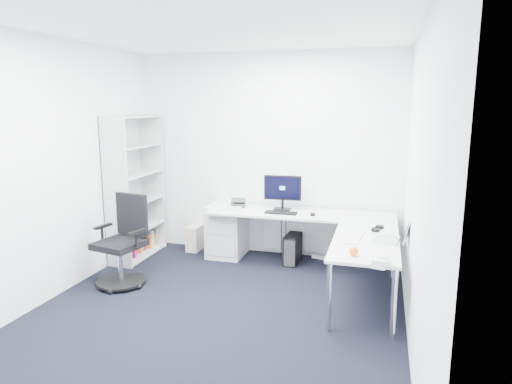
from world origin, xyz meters
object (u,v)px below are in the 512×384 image
(monitor, at_px, (282,192))
(bookshelf, at_px, (135,188))
(l_desk, at_px, (296,246))
(laptop, at_px, (387,229))
(task_chair, at_px, (119,242))

(monitor, bearing_deg, bookshelf, -171.73)
(l_desk, xyz_separation_m, laptop, (1.04, -0.62, 0.46))
(task_chair, bearing_deg, bookshelf, 121.38)
(task_chair, xyz_separation_m, monitor, (1.58, 1.32, 0.40))
(l_desk, relative_size, task_chair, 2.28)
(task_chair, height_order, monitor, monitor)
(bookshelf, height_order, task_chair, bookshelf)
(monitor, bearing_deg, l_desk, -59.95)
(task_chair, bearing_deg, monitor, 51.85)
(bookshelf, bearing_deg, task_chair, -70.56)
(l_desk, height_order, bookshelf, bookshelf)
(bookshelf, relative_size, task_chair, 1.85)
(l_desk, relative_size, monitor, 4.81)
(bookshelf, relative_size, monitor, 3.90)
(bookshelf, bearing_deg, l_desk, -1.32)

